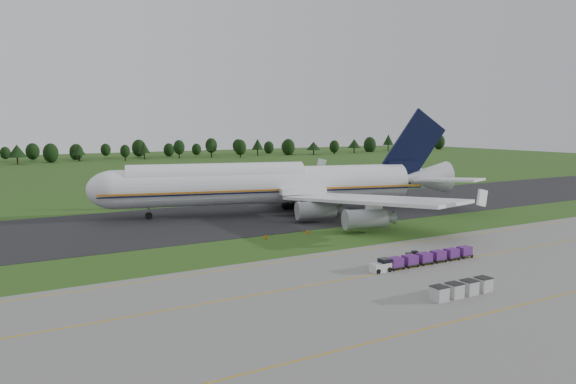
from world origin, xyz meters
TOP-DOWN VIEW (x-y plane):
  - ground at (0.00, 0.00)m, footprint 600.00×600.00m
  - apron at (0.00, -34.00)m, footprint 300.00×52.00m
  - taxiway at (0.00, 28.00)m, footprint 300.00×40.00m
  - apron_markings at (0.00, -26.98)m, footprint 300.00×30.20m
  - tree_line at (-0.20, 219.93)m, footprint 525.99×22.88m
  - aircraft at (11.67, 28.52)m, footprint 83.03×78.14m
  - baggage_train at (8.04, -21.38)m, footprint 18.42×1.67m
  - utility_cart at (8.76, -18.59)m, footprint 2.10×1.72m
  - uld_row at (1.74, -34.40)m, footprint 8.91×1.71m
  - edge_markers at (5.93, 5.51)m, footprint 17.76×0.30m

SIDE VIEW (x-z plane):
  - ground at x=0.00m, z-range 0.00..0.00m
  - apron at x=0.00m, z-range 0.00..0.06m
  - taxiway at x=0.00m, z-range 0.00..0.08m
  - apron_markings at x=0.00m, z-range 0.06..0.07m
  - edge_markers at x=5.93m, z-range -0.03..0.57m
  - utility_cart at x=8.76m, z-range 0.05..1.05m
  - uld_row at x=1.74m, z-range 0.06..1.75m
  - baggage_train at x=8.04m, z-range 0.13..1.74m
  - tree_line at x=-0.20m, z-range 0.08..11.79m
  - aircraft at x=11.67m, z-range -4.98..18.26m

